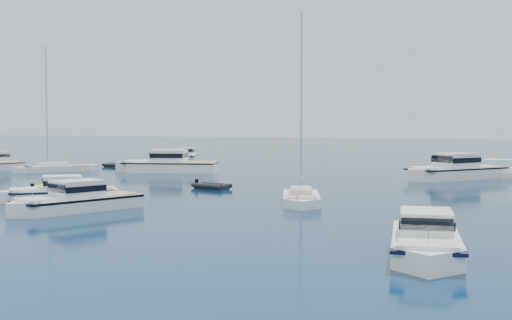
% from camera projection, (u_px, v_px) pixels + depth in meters
% --- Properties ---
extents(ground, '(400.00, 400.00, 0.00)m').
position_uv_depth(ground, '(167.00, 224.00, 37.83)').
color(ground, navy).
rests_on(ground, ground).
extents(motor_cruiser_near, '(6.75, 9.88, 2.51)m').
position_uv_depth(motor_cruiser_near, '(75.00, 211.00, 42.99)').
color(motor_cruiser_near, white).
rests_on(motor_cruiser_near, ground).
extents(motor_cruiser_right, '(3.89, 9.59, 2.45)m').
position_uv_depth(motor_cruiser_right, '(426.00, 256.00, 28.72)').
color(motor_cruiser_right, white).
rests_on(motor_cruiser_right, ground).
extents(motor_cruiser_left, '(8.69, 7.50, 2.32)m').
position_uv_depth(motor_cruiser_left, '(60.00, 201.00, 48.57)').
color(motor_cruiser_left, white).
rests_on(motor_cruiser_left, ground).
extents(motor_cruiser_centre, '(12.96, 6.40, 3.26)m').
position_uv_depth(motor_cruiser_centre, '(167.00, 172.00, 76.33)').
color(motor_cruiser_centre, white).
rests_on(motor_cruiser_centre, ground).
extents(motor_cruiser_distant, '(11.16, 11.88, 3.28)m').
position_uv_depth(motor_cruiser_distant, '(454.00, 179.00, 66.98)').
color(motor_cruiser_distant, white).
rests_on(motor_cruiser_distant, ground).
extents(motor_cruiser_horizon, '(5.49, 9.51, 2.39)m').
position_uv_depth(motor_cruiser_horizon, '(187.00, 160.00, 99.80)').
color(motor_cruiser_horizon, silver).
rests_on(motor_cruiser_horizon, ground).
extents(sailboat_mid_r, '(5.05, 9.82, 13.98)m').
position_uv_depth(sailboat_mid_r, '(301.00, 203.00, 47.53)').
color(sailboat_mid_r, white).
rests_on(sailboat_mid_r, ground).
extents(sailboat_mid_l, '(8.73, 9.17, 14.78)m').
position_uv_depth(sailboat_mid_l, '(57.00, 172.00, 77.20)').
color(sailboat_mid_l, white).
rests_on(sailboat_mid_l, ground).
extents(tender_yellow, '(2.12, 3.32, 0.95)m').
position_uv_depth(tender_yellow, '(43.00, 191.00, 55.81)').
color(tender_yellow, '#CFD20C').
rests_on(tender_yellow, ground).
extents(tender_grey_near, '(3.92, 2.97, 0.95)m').
position_uv_depth(tender_grey_near, '(212.00, 189.00, 57.48)').
color(tender_grey_near, black).
rests_on(tender_grey_near, ground).
extents(tender_grey_far, '(3.83, 2.58, 0.95)m').
position_uv_depth(tender_grey_far, '(116.00, 167.00, 85.05)').
color(tender_grey_far, black).
rests_on(tender_grey_far, ground).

